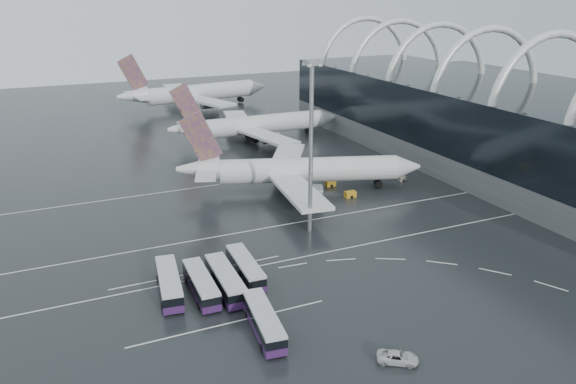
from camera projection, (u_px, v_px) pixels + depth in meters
name	position (u px, v px, depth m)	size (l,w,h in m)	color
ground	(330.00, 246.00, 99.06)	(420.00, 420.00, 0.00)	black
terminal	(517.00, 129.00, 136.11)	(42.00, 160.00, 34.90)	slate
lane_marking_near	(336.00, 250.00, 97.34)	(120.00, 0.25, 0.01)	silver
lane_marking_mid	(301.00, 222.00, 109.36)	(120.00, 0.25, 0.01)	silver
lane_marking_far	(251.00, 180.00, 133.40)	(120.00, 0.25, 0.01)	silver
bus_bay_line_south	(230.00, 323.00, 76.09)	(28.00, 0.25, 0.01)	silver
bus_bay_line_north	(198.00, 272.00, 89.82)	(28.00, 0.25, 0.01)	silver
airliner_main	(297.00, 171.00, 124.94)	(53.53, 46.39, 18.58)	silver
airliner_gate_b	(254.00, 125.00, 166.88)	(53.39, 48.26, 18.62)	silver
airliner_gate_c	(193.00, 94.00, 214.12)	(60.48, 55.32, 21.54)	silver
bus_row_near_a	(169.00, 283.00, 82.90)	(4.63, 13.37, 3.22)	#311544
bus_row_near_b	(201.00, 284.00, 82.77)	(3.28, 12.53, 3.07)	#311544
bus_row_near_c	(225.00, 280.00, 83.74)	(3.50, 13.27, 3.24)	#311544
bus_row_near_d	(245.00, 268.00, 87.57)	(3.46, 12.68, 3.09)	#311544
bus_row_far_c	(264.00, 321.00, 73.51)	(4.27, 12.76, 3.08)	#311544
van_curve_a	(398.00, 357.00, 67.82)	(2.32, 5.03, 1.40)	silver
floodlight_mast	(311.00, 128.00, 98.51)	(2.41, 2.41, 31.46)	gray
gse_cart_belly_a	(350.00, 194.00, 122.14)	(2.44, 1.44, 1.33)	#C18919
gse_cart_belly_b	(357.00, 171.00, 138.00)	(1.96, 1.16, 1.07)	slate
gse_cart_belly_d	(402.00, 179.00, 132.77)	(1.92, 1.14, 1.05)	slate
gse_cart_belly_e	(330.00, 183.00, 129.21)	(2.28, 1.35, 1.24)	#C18919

